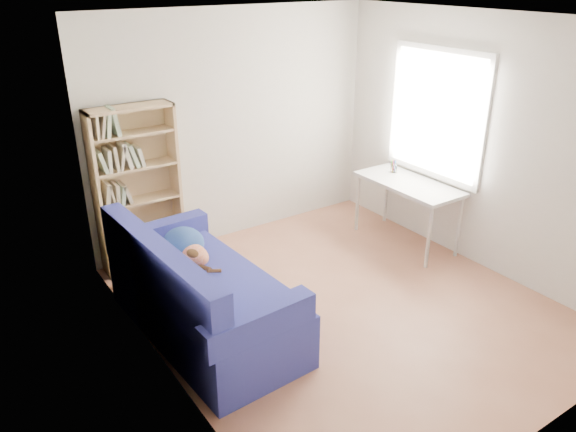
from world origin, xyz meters
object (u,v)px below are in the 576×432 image
object	(u,v)px
bookshelf	(138,196)
desk	(408,188)
sofa	(199,296)
pen_cup	(394,167)

from	to	relation	value
bookshelf	desk	distance (m)	2.96
sofa	desk	xyz separation A→B (m)	(2.75, 0.27, 0.31)
sofa	bookshelf	bearing A→B (deg)	84.89
desk	sofa	bearing A→B (deg)	-174.41
sofa	pen_cup	distance (m)	2.95
desk	pen_cup	world-z (taller)	pen_cup
sofa	bookshelf	size ratio (longest dim) A/B	1.17
sofa	desk	distance (m)	2.78
pen_cup	desk	bearing A→B (deg)	-105.99
sofa	pen_cup	world-z (taller)	sofa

